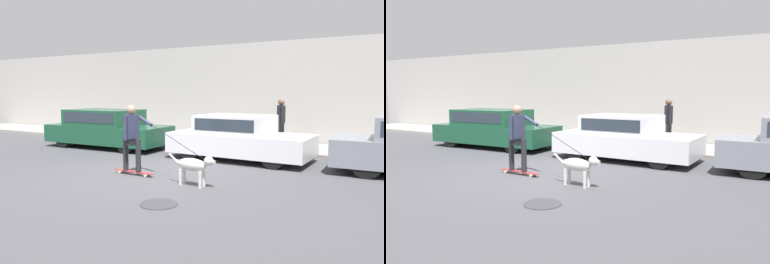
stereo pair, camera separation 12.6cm
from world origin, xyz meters
The scene contains 9 objects.
ground_plane centered at (0.00, 0.00, 0.00)m, with size 36.00×36.00×0.00m, color #47474C.
back_wall centered at (0.00, 6.79, 1.91)m, with size 32.00×0.30×3.82m.
sidewalk_curb centered at (0.00, 5.35, 0.07)m, with size 30.00×2.55×0.14m.
parked_car_0 centered at (-3.93, 2.94, 0.66)m, with size 4.49×1.95×1.34m.
parked_car_1 centered at (1.10, 2.94, 0.62)m, with size 4.07×1.87×1.29m.
dog centered at (1.49, -0.39, 0.44)m, with size 1.16×0.32×0.67m.
skateboarder centered at (-0.31, -0.16, 0.94)m, with size 2.68×0.53×1.64m.
pedestrian_with_bag centered at (1.68, 5.11, 1.02)m, with size 0.40×0.66×1.60m.
manhole_cover centered at (1.59, -1.80, 0.01)m, with size 0.67×0.67×0.01m.
Camera 2 is at (5.36, -6.96, 1.95)m, focal length 35.00 mm.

